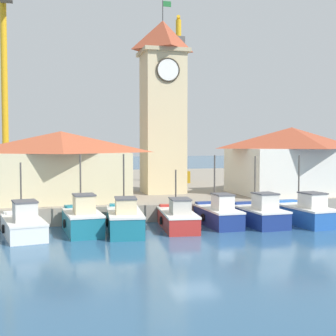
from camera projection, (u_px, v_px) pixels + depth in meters
The scene contains 14 objects.
ground_plane at pixel (194, 244), 24.59m from camera, with size 300.00×300.00×0.00m, color #2D567A.
quay_wharf at pixel (117, 186), 50.66m from camera, with size 120.00×40.00×1.15m, color gray.
fishing_boat_far_left at pixel (23, 224), 26.45m from camera, with size 2.87×5.37×4.18m.
fishing_boat_left_outer at pixel (82, 219), 27.37m from camera, with size 2.23×4.55×4.62m.
fishing_boat_left_inner at pixel (125, 220), 27.50m from camera, with size 2.45×5.28×4.64m.
fishing_boat_mid_left at pixel (178, 218), 28.87m from camera, with size 2.44×5.36×3.61m.
fishing_boat_center at pixel (218, 214), 29.92m from camera, with size 1.91×4.79×4.50m.
fishing_boat_mid_right at pixel (259, 214), 30.01m from camera, with size 2.33×4.67×4.43m.
fishing_boat_right_inner at pixel (305, 213), 30.42m from camera, with size 2.49×5.09×4.47m.
clock_tower at pixel (163, 103), 38.47m from camera, with size 3.75×3.75×15.71m.
warehouse_left at pixel (61, 165), 33.46m from camera, with size 9.74×6.45×4.97m.
warehouse_right at pixel (291, 160), 38.22m from camera, with size 9.41×7.33×5.40m.
port_crane_near at pixel (178, 121), 48.27m from camera, with size 2.59×7.19×17.17m.
port_crane_far at pixel (4, 100), 41.43m from camera, with size 3.75×10.38×20.25m.
Camera 1 is at (-7.60, -23.16, 5.35)m, focal length 50.00 mm.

